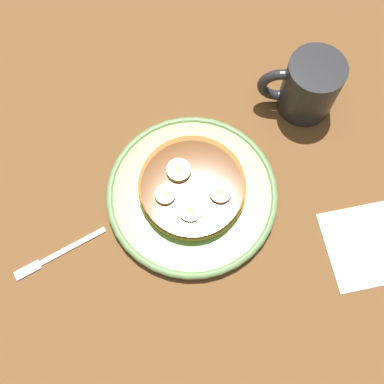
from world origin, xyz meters
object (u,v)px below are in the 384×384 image
(plate, at_px, (192,194))
(pancake_stack, at_px, (190,186))
(banana_slice_0, at_px, (190,211))
(coffee_mug, at_px, (308,86))
(banana_slice_3, at_px, (220,193))
(napkin, at_px, (367,245))
(fork, at_px, (55,255))
(banana_slice_1, at_px, (179,170))
(banana_slice_2, at_px, (165,195))

(plate, height_order, pancake_stack, pancake_stack)
(plate, distance_m, banana_slice_0, 0.04)
(pancake_stack, height_order, coffee_mug, coffee_mug)
(plate, xyz_separation_m, banana_slice_3, (-0.04, 0.01, 0.03))
(napkin, bearing_deg, banana_slice_3, -13.72)
(banana_slice_3, distance_m, fork, 0.23)
(banana_slice_1, distance_m, napkin, 0.27)
(banana_slice_3, relative_size, fork, 0.26)
(pancake_stack, distance_m, banana_slice_0, 0.04)
(napkin, xyz_separation_m, fork, (0.41, 0.04, 0.00))
(coffee_mug, bearing_deg, banana_slice_2, 42.29)
(banana_slice_1, xyz_separation_m, banana_slice_3, (-0.06, 0.03, -0.00))
(coffee_mug, bearing_deg, banana_slice_0, 50.86)
(banana_slice_2, xyz_separation_m, coffee_mug, (-0.19, -0.17, 0.01))
(banana_slice_0, bearing_deg, napkin, 174.68)
(banana_slice_1, relative_size, banana_slice_3, 1.09)
(pancake_stack, bearing_deg, banana_slice_3, 164.26)
(banana_slice_3, xyz_separation_m, coffee_mug, (-0.12, -0.16, 0.01))
(banana_slice_1, xyz_separation_m, fork, (0.16, 0.12, -0.04))
(banana_slice_0, distance_m, banana_slice_1, 0.06)
(fork, bearing_deg, plate, -151.80)
(banana_slice_2, distance_m, banana_slice_3, 0.07)
(pancake_stack, relative_size, fork, 1.30)
(banana_slice_0, distance_m, fork, 0.19)
(pancake_stack, height_order, banana_slice_2, banana_slice_2)
(banana_slice_3, bearing_deg, banana_slice_2, 5.90)
(plate, bearing_deg, fork, 28.20)
(pancake_stack, distance_m, banana_slice_1, 0.03)
(plate, bearing_deg, pancake_stack, -61.82)
(banana_slice_2, relative_size, fork, 0.24)
(banana_slice_2, height_order, banana_slice_3, same)
(banana_slice_2, xyz_separation_m, fork, (0.14, 0.08, -0.04))
(banana_slice_3, height_order, fork, banana_slice_3)
(napkin, bearing_deg, pancake_stack, -14.06)
(plate, xyz_separation_m, pancake_stack, (0.00, -0.00, 0.02))
(plate, xyz_separation_m, banana_slice_2, (0.03, 0.01, 0.03))
(banana_slice_2, bearing_deg, banana_slice_1, -113.38)
(pancake_stack, xyz_separation_m, fork, (0.17, 0.10, -0.02))
(plate, relative_size, banana_slice_1, 7.24)
(pancake_stack, relative_size, banana_slice_3, 4.98)
(banana_slice_1, xyz_separation_m, banana_slice_2, (0.02, 0.04, -0.00))
(banana_slice_2, bearing_deg, pancake_stack, -149.25)
(plate, relative_size, napkin, 2.14)
(banana_slice_3, height_order, coffee_mug, coffee_mug)
(napkin, bearing_deg, banana_slice_2, -8.70)
(pancake_stack, height_order, banana_slice_1, banana_slice_1)
(pancake_stack, distance_m, banana_slice_2, 0.04)
(banana_slice_1, relative_size, banana_slice_2, 1.20)
(plate, bearing_deg, banana_slice_3, 170.40)
(plate, relative_size, pancake_stack, 1.58)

